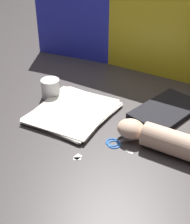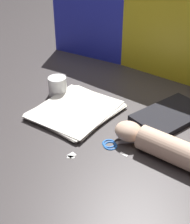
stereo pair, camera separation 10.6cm
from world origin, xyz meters
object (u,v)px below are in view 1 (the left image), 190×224
(book_closed, at_px, (166,110))
(scissors, at_px, (120,140))
(mug, at_px, (51,88))
(hand_forearm, at_px, (164,139))
(paper_stack, at_px, (73,111))

(book_closed, xyz_separation_m, scissors, (-0.08, -0.24, -0.01))
(mug, bearing_deg, scissors, -19.91)
(hand_forearm, bearing_deg, scissors, -168.49)
(scissors, bearing_deg, mug, 160.09)
(hand_forearm, bearing_deg, mug, 168.06)
(mug, bearing_deg, paper_stack, -23.83)
(book_closed, bearing_deg, hand_forearm, -75.46)
(paper_stack, xyz_separation_m, scissors, (0.23, -0.07, -0.00))
(scissors, distance_m, hand_forearm, 0.14)
(scissors, xyz_separation_m, mug, (-0.37, 0.13, 0.03))
(paper_stack, bearing_deg, scissors, -17.34)
(hand_forearm, distance_m, mug, 0.51)
(paper_stack, height_order, scissors, paper_stack)
(paper_stack, height_order, hand_forearm, hand_forearm)
(book_closed, height_order, scissors, book_closed)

